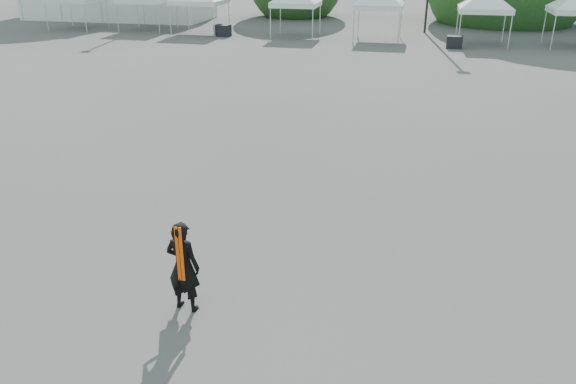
# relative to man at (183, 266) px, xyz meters

# --- Properties ---
(ground) EXTENTS (120.00, 120.00, 0.00)m
(ground) POSITION_rel_man_xyz_m (0.80, 2.66, -0.80)
(ground) COLOR #474442
(ground) RESTS_ON ground
(man) EXTENTS (0.63, 0.47, 1.60)m
(man) POSITION_rel_man_xyz_m (0.00, 0.00, 0.00)
(man) COLOR black
(man) RESTS_ON ground
(crate_west) EXTENTS (1.10, 0.94, 0.76)m
(crate_west) POSITION_rel_man_xyz_m (-9.53, 29.86, -0.42)
(crate_west) COLOR black
(crate_west) RESTS_ON ground
(crate_mid) EXTENTS (0.96, 0.77, 0.72)m
(crate_mid) POSITION_rel_man_xyz_m (5.53, 28.17, -0.44)
(crate_mid) COLOR black
(crate_mid) RESTS_ON ground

